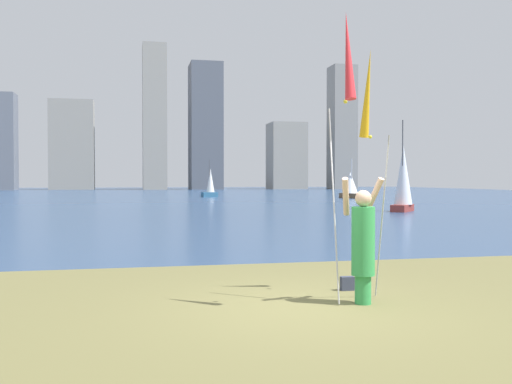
{
  "coord_description": "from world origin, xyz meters",
  "views": [
    {
      "loc": [
        -2.5,
        -8.21,
        1.92
      ],
      "look_at": [
        1.29,
        9.55,
        1.5
      ],
      "focal_mm": 40.38,
      "sensor_mm": 36.0,
      "label": 1
    }
  ],
  "objects_px": {
    "person": "(363,242)",
    "bag": "(347,283)",
    "kite_flag_left": "(347,63)",
    "sailboat_7": "(210,184)",
    "sailboat_2": "(403,180)",
    "sailboat_3": "(350,185)",
    "kite_flag_right": "(368,99)"
  },
  "relations": [
    {
      "from": "person",
      "to": "bag",
      "type": "relative_size",
      "value": 8.19
    },
    {
      "from": "kite_flag_left",
      "to": "sailboat_7",
      "type": "xyz_separation_m",
      "value": [
        4.85,
        52.11,
        -2.27
      ]
    },
    {
      "from": "person",
      "to": "sailboat_2",
      "type": "relative_size",
      "value": 0.36
    },
    {
      "from": "sailboat_2",
      "to": "kite_flag_left",
      "type": "bearing_deg",
      "value": -118.12
    },
    {
      "from": "sailboat_7",
      "to": "sailboat_3",
      "type": "bearing_deg",
      "value": -26.05
    },
    {
      "from": "kite_flag_right",
      "to": "sailboat_7",
      "type": "bearing_deg",
      "value": 85.46
    },
    {
      "from": "kite_flag_left",
      "to": "bag",
      "type": "bearing_deg",
      "value": 68.67
    },
    {
      "from": "bag",
      "to": "sailboat_7",
      "type": "xyz_separation_m",
      "value": [
        4.29,
        50.7,
        1.2
      ]
    },
    {
      "from": "kite_flag_left",
      "to": "kite_flag_right",
      "type": "xyz_separation_m",
      "value": [
        0.8,
        1.14,
        -0.34
      ]
    },
    {
      "from": "bag",
      "to": "sailboat_2",
      "type": "relative_size",
      "value": 0.04
    },
    {
      "from": "bag",
      "to": "sailboat_3",
      "type": "distance_m",
      "value": 47.6
    },
    {
      "from": "bag",
      "to": "sailboat_7",
      "type": "relative_size",
      "value": 0.06
    },
    {
      "from": "kite_flag_left",
      "to": "kite_flag_right",
      "type": "bearing_deg",
      "value": 54.97
    },
    {
      "from": "person",
      "to": "sailboat_7",
      "type": "distance_m",
      "value": 51.94
    },
    {
      "from": "sailboat_3",
      "to": "person",
      "type": "bearing_deg",
      "value": -111.15
    },
    {
      "from": "kite_flag_left",
      "to": "sailboat_3",
      "type": "xyz_separation_m",
      "value": [
        17.94,
        45.71,
        -2.3
      ]
    },
    {
      "from": "sailboat_2",
      "to": "sailboat_7",
      "type": "relative_size",
      "value": 1.37
    },
    {
      "from": "kite_flag_right",
      "to": "bag",
      "type": "height_order",
      "value": "kite_flag_right"
    },
    {
      "from": "bag",
      "to": "sailboat_7",
      "type": "bearing_deg",
      "value": 85.16
    },
    {
      "from": "sailboat_2",
      "to": "person",
      "type": "bearing_deg",
      "value": -117.71
    },
    {
      "from": "sailboat_2",
      "to": "bag",
      "type": "bearing_deg",
      "value": -118.53
    },
    {
      "from": "person",
      "to": "kite_flag_right",
      "type": "xyz_separation_m",
      "value": [
        0.4,
        0.78,
        2.3
      ]
    },
    {
      "from": "kite_flag_left",
      "to": "sailboat_2",
      "type": "xyz_separation_m",
      "value": [
        12.45,
        23.3,
        -1.73
      ]
    },
    {
      "from": "bag",
      "to": "sailboat_3",
      "type": "relative_size",
      "value": 0.06
    },
    {
      "from": "sailboat_3",
      "to": "sailboat_7",
      "type": "bearing_deg",
      "value": 153.95
    },
    {
      "from": "kite_flag_right",
      "to": "sailboat_3",
      "type": "xyz_separation_m",
      "value": [
        17.14,
        44.56,
        -1.96
      ]
    },
    {
      "from": "kite_flag_right",
      "to": "sailboat_3",
      "type": "bearing_deg",
      "value": 68.96
    },
    {
      "from": "person",
      "to": "kite_flag_right",
      "type": "distance_m",
      "value": 2.46
    },
    {
      "from": "sailboat_2",
      "to": "sailboat_7",
      "type": "bearing_deg",
      "value": 104.79
    },
    {
      "from": "sailboat_7",
      "to": "kite_flag_left",
      "type": "bearing_deg",
      "value": -95.31
    },
    {
      "from": "bag",
      "to": "sailboat_2",
      "type": "distance_m",
      "value": 24.98
    },
    {
      "from": "bag",
      "to": "sailboat_2",
      "type": "xyz_separation_m",
      "value": [
        11.9,
        21.89,
        1.75
      ]
    }
  ]
}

